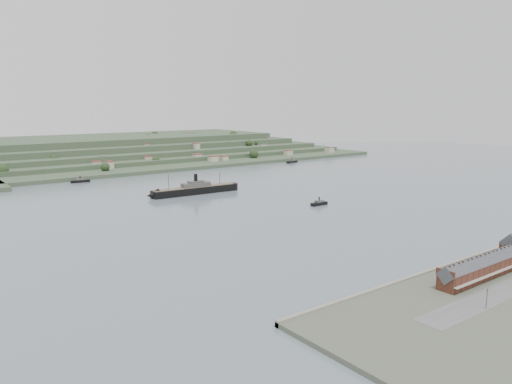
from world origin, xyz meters
TOP-DOWN VIEW (x-y plane):
  - ground at (0.00, 0.00)m, footprint 1400.00×1400.00m
  - terrace_row at (-10.00, -168.02)m, footprint 55.60×9.80m
  - far_peninsula at (27.91, 393.10)m, footprint 760.00×309.00m
  - steamship at (-3.65, 95.66)m, footprint 87.21×13.78m
  - tugboat at (51.17, -4.05)m, footprint 14.85×4.03m
  - ferry_west at (-59.68, 219.58)m, footprint 18.66×7.61m
  - ferry_east at (216.67, 217.64)m, footprint 19.52×9.98m

SIDE VIEW (x-z plane):
  - ground at x=0.00m, z-range 0.00..0.00m
  - tugboat at x=51.17m, z-range -1.71..4.97m
  - ferry_west at x=-59.68m, z-range -1.76..5.03m
  - ferry_east at x=216.67m, z-range -1.83..5.22m
  - steamship at x=-3.65m, z-range -6.59..14.32m
  - terrace_row at x=-10.00m, z-range 1.30..12.38m
  - far_peninsula at x=27.91m, z-range -3.12..26.88m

